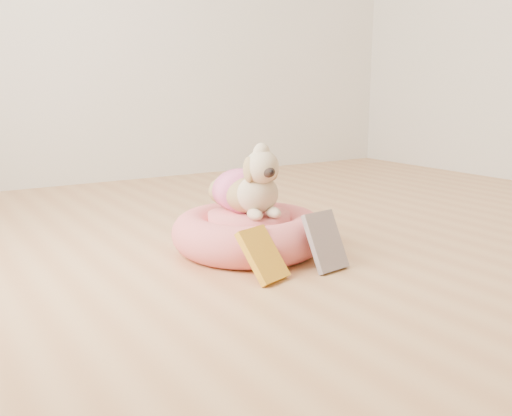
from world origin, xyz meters
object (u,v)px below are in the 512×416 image
book_white (325,241)px  book_yellow (263,255)px  pet_bed (249,233)px  dog (248,176)px

book_white → book_yellow: bearing=166.1°
pet_bed → book_white: size_ratio=2.82×
book_yellow → book_white: (0.25, -0.02, 0.02)m
pet_bed → dog: 0.22m
dog → book_yellow: bearing=-108.6°
pet_bed → book_white: book_white is taller
pet_bed → book_yellow: book_yellow is taller
pet_bed → book_yellow: 0.34m
pet_bed → book_white: bearing=-71.3°
dog → book_yellow: size_ratio=1.96×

